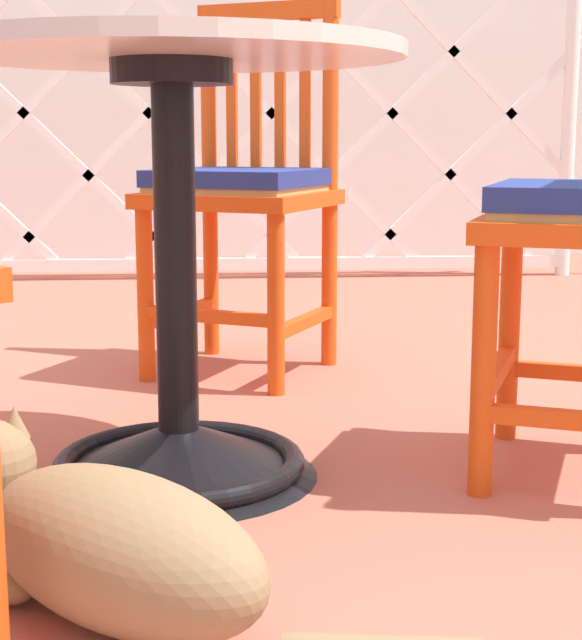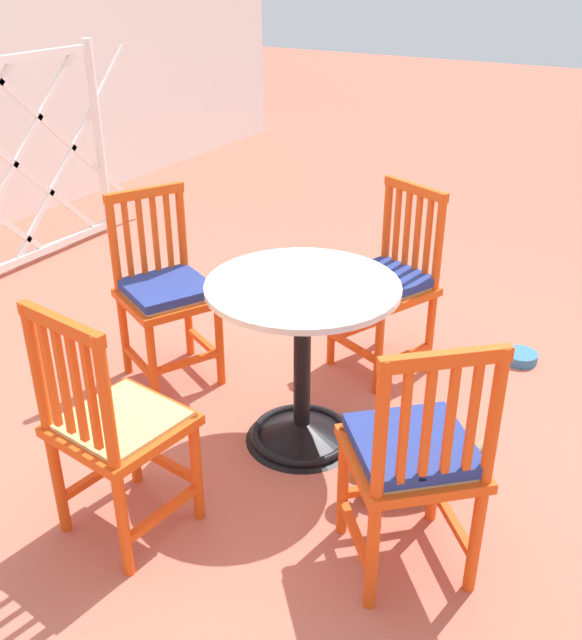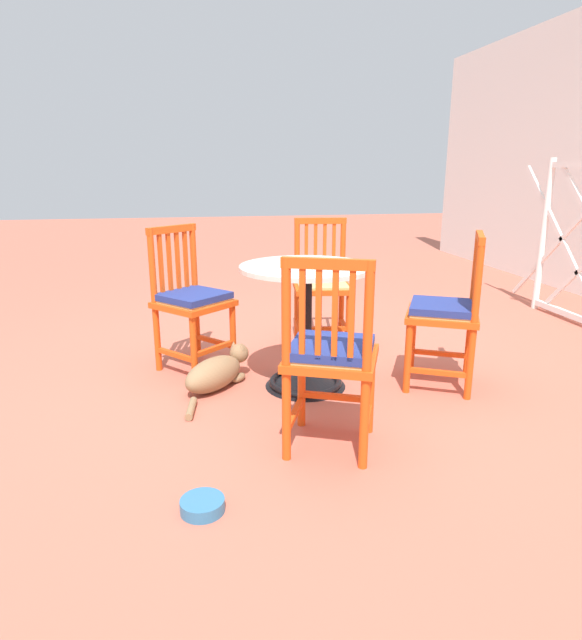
# 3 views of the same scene
# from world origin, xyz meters

# --- Properties ---
(ground_plane) EXTENTS (24.00, 24.00, 0.00)m
(ground_plane) POSITION_xyz_m (0.00, 0.00, 0.00)
(ground_plane) COLOR #BC604C
(lattice_fence_panel) EXTENTS (3.70, 0.06, 1.35)m
(lattice_fence_panel) POSITION_xyz_m (0.09, 2.56, 0.67)
(lattice_fence_panel) COLOR white
(lattice_fence_panel) RESTS_ON ground_plane
(cafe_table) EXTENTS (0.76, 0.76, 0.73)m
(cafe_table) POSITION_xyz_m (0.04, 0.05, 0.28)
(cafe_table) COLOR black
(cafe_table) RESTS_ON ground_plane
(orange_chair_by_planter) EXTENTS (0.54, 0.54, 0.91)m
(orange_chair_by_planter) POSITION_xyz_m (0.17, 0.85, 0.45)
(orange_chair_by_planter) COLOR #E04C14
(orange_chair_by_planter) RESTS_ON ground_plane
(tabby_cat) EXTENTS (0.66, 0.45, 0.23)m
(tabby_cat) POSITION_xyz_m (-0.04, -0.47, 0.10)
(tabby_cat) COLOR #8E704C
(tabby_cat) RESTS_ON ground_plane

